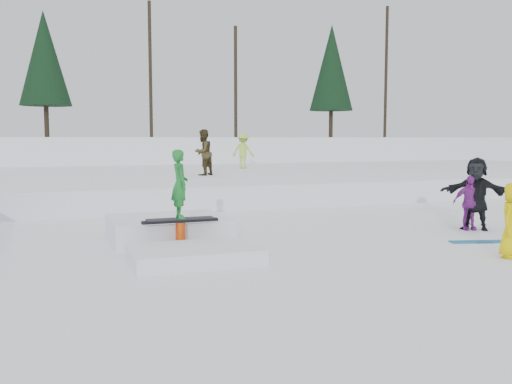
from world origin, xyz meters
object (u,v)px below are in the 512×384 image
object	(u,v)px
spectator_dark	(476,194)
jib_rail_feature	(175,232)
walker_olive	(203,152)
walker_ygreen	(243,151)
spectator_purple	(469,203)

from	to	relation	value
spectator_dark	jib_rail_feature	world-z (taller)	jib_rail_feature
walker_olive	jib_rail_feature	size ratio (longest dim) A/B	0.43
jib_rail_feature	spectator_dark	bearing A→B (deg)	-3.29
walker_ygreen	spectator_purple	size ratio (longest dim) A/B	1.27
walker_olive	walker_ygreen	xyz separation A→B (m)	(3.33, 4.63, -0.06)
walker_ygreen	jib_rail_feature	distance (m)	16.95
spectator_purple	walker_ygreen	bearing A→B (deg)	110.59
walker_olive	spectator_purple	size ratio (longest dim) A/B	1.36
walker_ygreen	spectator_purple	world-z (taller)	walker_ygreen
walker_olive	jib_rail_feature	distance (m)	11.46
spectator_dark	jib_rail_feature	size ratio (longest dim) A/B	0.42
walker_olive	walker_ygreen	size ratio (longest dim) A/B	1.07
walker_olive	spectator_dark	size ratio (longest dim) A/B	1.03
walker_ygreen	spectator_purple	bearing A→B (deg)	133.24
walker_olive	jib_rail_feature	bearing A→B (deg)	34.88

